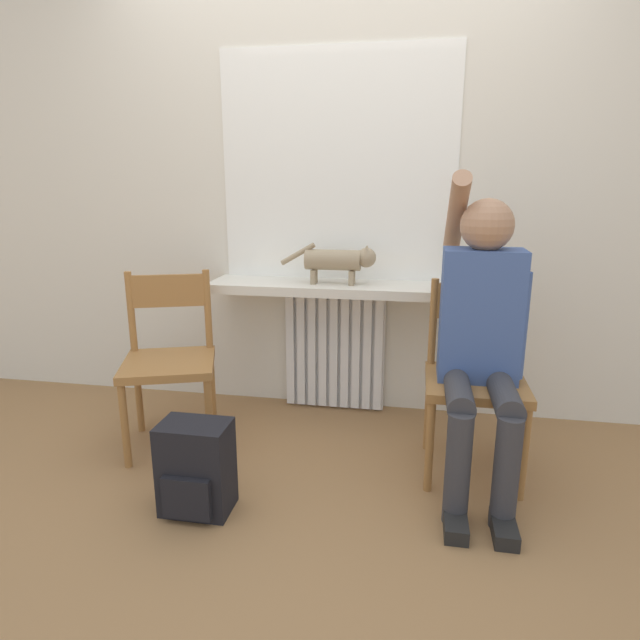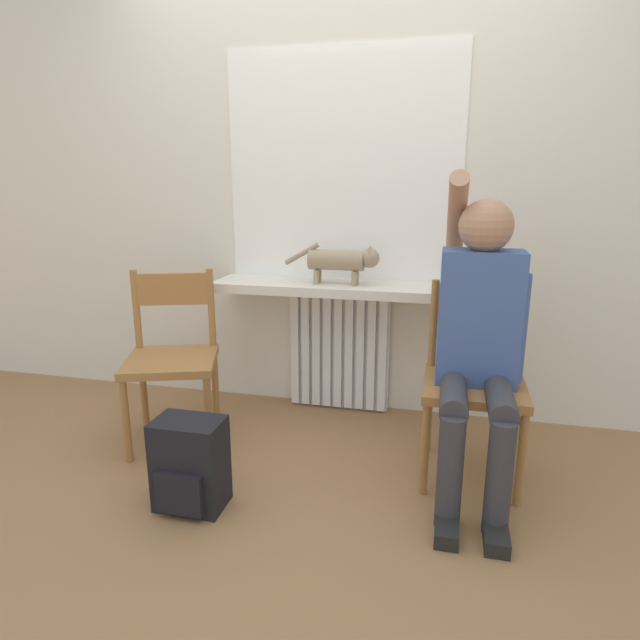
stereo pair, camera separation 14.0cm
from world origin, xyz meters
name	(u,v)px [view 1 (the left image)]	position (x,y,z in m)	size (l,w,h in m)	color
ground_plane	(290,521)	(0.00, 0.00, 0.00)	(12.00, 12.00, 0.00)	olive
wall_with_window	(338,175)	(0.00, 1.23, 1.35)	(7.00, 0.06, 2.70)	silver
radiator	(335,349)	(0.00, 1.15, 0.36)	(0.58, 0.08, 0.72)	white
windowsill	(332,288)	(0.00, 1.03, 0.75)	(1.35, 0.34, 0.05)	silver
window_glass	(337,167)	(0.00, 1.20, 1.39)	(1.29, 0.01, 1.23)	white
chair_left	(169,357)	(-0.75, 0.56, 0.46)	(0.56, 0.56, 0.87)	#9E6B38
chair_right	(475,376)	(0.73, 0.56, 0.46)	(0.44, 0.44, 0.87)	#9E6B38
person	(482,330)	(0.74, 0.46, 0.70)	(0.36, 0.97, 1.36)	#333338
cat	(340,260)	(0.04, 1.01, 0.91)	(0.52, 0.11, 0.22)	#9E896B
backpack	(196,468)	(-0.39, 0.01, 0.19)	(0.28, 0.22, 0.38)	black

